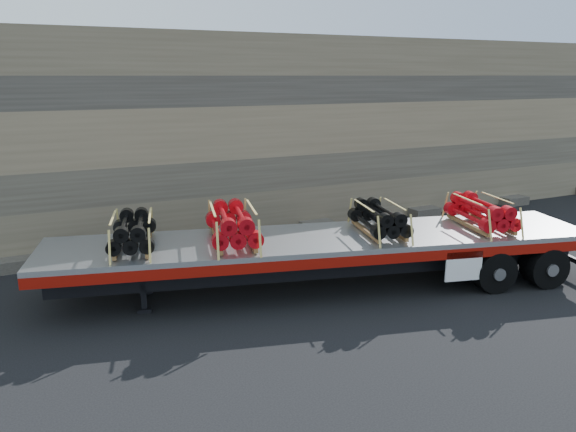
% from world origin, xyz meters
% --- Properties ---
extents(ground, '(120.00, 120.00, 0.00)m').
position_xyz_m(ground, '(0.00, 0.00, 0.00)').
color(ground, black).
rests_on(ground, ground).
extents(rock_wall, '(44.00, 3.00, 7.00)m').
position_xyz_m(rock_wall, '(0.00, 6.50, 3.50)').
color(rock_wall, '#7A6B54').
rests_on(rock_wall, ground).
extents(trailer, '(14.80, 6.19, 1.45)m').
position_xyz_m(trailer, '(-0.60, -0.45, 0.73)').
color(trailer, '#B2B5BA').
rests_on(trailer, ground).
extents(bundle_front, '(1.56, 2.35, 0.76)m').
position_xyz_m(bundle_front, '(-5.36, 0.72, 1.84)').
color(bundle_front, black).
rests_on(bundle_front, trailer).
extents(bundle_midfront, '(1.76, 2.64, 0.86)m').
position_xyz_m(bundle_midfront, '(-2.96, 0.12, 1.88)').
color(bundle_midfront, '#BC0A12').
rests_on(bundle_midfront, trailer).
extents(bundle_midrear, '(1.55, 2.33, 0.76)m').
position_xyz_m(bundle_midrear, '(0.88, -0.82, 1.83)').
color(bundle_midrear, black).
rests_on(bundle_midrear, trailer).
extents(bundle_rear, '(1.62, 2.44, 0.79)m').
position_xyz_m(bundle_rear, '(3.83, -1.54, 1.85)').
color(bundle_rear, '#BC0A12').
rests_on(bundle_rear, trailer).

